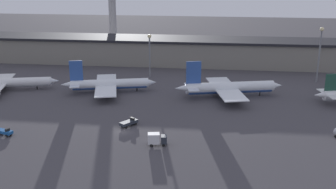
{
  "coord_description": "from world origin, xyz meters",
  "views": [
    {
      "loc": [
        28.96,
        -120.82,
        51.39
      ],
      "look_at": [
        12.1,
        21.98,
        6.0
      ],
      "focal_mm": 45.0,
      "sensor_mm": 36.0,
      "label": 1
    }
  ],
  "objects_px": {
    "service_vehicle_0": "(129,123)",
    "control_tower": "(112,9)",
    "service_vehicle_1": "(156,139)",
    "service_vehicle_3": "(5,132)",
    "airplane_0": "(1,83)",
    "airplane_1": "(109,84)",
    "airplane_2": "(229,88)"
  },
  "relations": [
    {
      "from": "airplane_0",
      "to": "airplane_1",
      "type": "distance_m",
      "value": 45.3
    },
    {
      "from": "service_vehicle_3",
      "to": "control_tower",
      "type": "xyz_separation_m",
      "value": [
        1.24,
        136.19,
        23.11
      ]
    },
    {
      "from": "service_vehicle_0",
      "to": "control_tower",
      "type": "distance_m",
      "value": 131.05
    },
    {
      "from": "service_vehicle_1",
      "to": "control_tower",
      "type": "xyz_separation_m",
      "value": [
        -46.58,
        138.07,
        22.24
      ]
    },
    {
      "from": "service_vehicle_0",
      "to": "service_vehicle_3",
      "type": "xyz_separation_m",
      "value": [
        -36.67,
        -12.15,
        -0.05
      ]
    },
    {
      "from": "service_vehicle_0",
      "to": "service_vehicle_1",
      "type": "height_order",
      "value": "service_vehicle_1"
    },
    {
      "from": "service_vehicle_0",
      "to": "service_vehicle_1",
      "type": "relative_size",
      "value": 1.1
    },
    {
      "from": "service_vehicle_0",
      "to": "service_vehicle_1",
      "type": "xyz_separation_m",
      "value": [
        11.15,
        -14.03,
        0.83
      ]
    },
    {
      "from": "airplane_0",
      "to": "airplane_1",
      "type": "bearing_deg",
      "value": -10.04
    },
    {
      "from": "airplane_1",
      "to": "service_vehicle_3",
      "type": "xyz_separation_m",
      "value": [
        -20.68,
        -48.08,
        -2.26
      ]
    },
    {
      "from": "airplane_0",
      "to": "airplane_1",
      "type": "xyz_separation_m",
      "value": [
        45.21,
        2.94,
        0.18
      ]
    },
    {
      "from": "service_vehicle_0",
      "to": "airplane_0",
      "type": "bearing_deg",
      "value": 98.83
    },
    {
      "from": "airplane_1",
      "to": "service_vehicle_3",
      "type": "height_order",
      "value": "airplane_1"
    },
    {
      "from": "airplane_1",
      "to": "control_tower",
      "type": "relative_size",
      "value": 0.93
    },
    {
      "from": "airplane_0",
      "to": "control_tower",
      "type": "xyz_separation_m",
      "value": [
        25.76,
        91.05,
        21.04
      ]
    },
    {
      "from": "service_vehicle_0",
      "to": "service_vehicle_3",
      "type": "height_order",
      "value": "service_vehicle_0"
    },
    {
      "from": "airplane_0",
      "to": "control_tower",
      "type": "bearing_deg",
      "value": 60.44
    },
    {
      "from": "airplane_1",
      "to": "service_vehicle_1",
      "type": "distance_m",
      "value": 56.86
    },
    {
      "from": "service_vehicle_0",
      "to": "airplane_1",
      "type": "bearing_deg",
      "value": 61.14
    },
    {
      "from": "airplane_0",
      "to": "service_vehicle_0",
      "type": "bearing_deg",
      "value": -42.1
    },
    {
      "from": "airplane_1",
      "to": "service_vehicle_3",
      "type": "relative_size",
      "value": 6.73
    },
    {
      "from": "airplane_0",
      "to": "control_tower",
      "type": "distance_m",
      "value": 96.94
    },
    {
      "from": "service_vehicle_0",
      "to": "service_vehicle_3",
      "type": "bearing_deg",
      "value": 145.49
    },
    {
      "from": "service_vehicle_1",
      "to": "control_tower",
      "type": "height_order",
      "value": "control_tower"
    },
    {
      "from": "service_vehicle_1",
      "to": "airplane_2",
      "type": "bearing_deg",
      "value": 57.06
    },
    {
      "from": "service_vehicle_1",
      "to": "service_vehicle_3",
      "type": "distance_m",
      "value": 47.86
    },
    {
      "from": "airplane_2",
      "to": "service_vehicle_3",
      "type": "height_order",
      "value": "airplane_2"
    },
    {
      "from": "airplane_0",
      "to": "service_vehicle_1",
      "type": "xyz_separation_m",
      "value": [
        72.34,
        -47.02,
        -1.2
      ]
    },
    {
      "from": "airplane_2",
      "to": "service_vehicle_3",
      "type": "relative_size",
      "value": 7.51
    },
    {
      "from": "airplane_0",
      "to": "service_vehicle_1",
      "type": "bearing_deg",
      "value": -46.79
    },
    {
      "from": "service_vehicle_1",
      "to": "control_tower",
      "type": "relative_size",
      "value": 0.14
    },
    {
      "from": "airplane_1",
      "to": "service_vehicle_0",
      "type": "distance_m",
      "value": 39.39
    }
  ]
}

